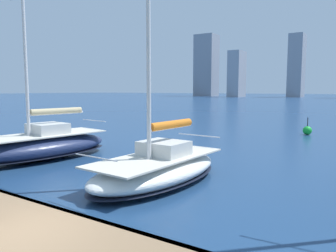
% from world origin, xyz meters
% --- Properties ---
extents(dock_pier, '(28.00, 2.80, 0.60)m').
position_xyz_m(dock_pier, '(-0.00, -0.10, 0.54)').
color(dock_pier, '#896B4C').
rests_on(dock_pier, ground).
extents(sailboat_orange, '(3.34, 6.91, 12.17)m').
position_xyz_m(sailboat_orange, '(0.69, -6.31, 0.64)').
color(sailboat_orange, white).
rests_on(sailboat_orange, ground).
extents(sailboat_tan, '(4.01, 7.99, 12.72)m').
position_xyz_m(sailboat_tan, '(8.34, -6.61, 0.74)').
color(sailboat_tan, navy).
rests_on(sailboat_tan, ground).
extents(channel_buoy, '(0.70, 0.70, 1.40)m').
position_xyz_m(channel_buoy, '(-1.63, -23.99, 0.36)').
color(channel_buoy, green).
rests_on(channel_buoy, ground).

